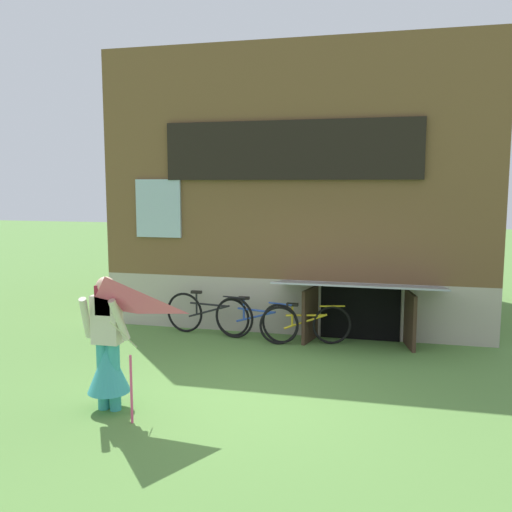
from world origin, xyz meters
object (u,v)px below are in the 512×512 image
object	(u,v)px
bicycle_yellow	(305,324)
person	(108,354)
bicycle_blue	(256,319)
bicycle_black	(209,314)
kite	(106,316)

from	to	relation	value
bicycle_yellow	person	bearing A→B (deg)	-134.59
bicycle_yellow	bicycle_blue	bearing A→B (deg)	160.47
bicycle_black	bicycle_yellow	bearing A→B (deg)	3.75
person	bicycle_yellow	xyz separation A→B (m)	(1.92, 3.39, -0.35)
kite	bicycle_yellow	bearing A→B (deg)	68.09
bicycle_yellow	bicycle_black	size ratio (longest dim) A/B	0.88
bicycle_blue	bicycle_black	xyz separation A→B (m)	(-0.91, 0.11, 0.02)
kite	bicycle_blue	xyz separation A→B (m)	(0.69, 4.04, -0.96)
kite	bicycle_blue	world-z (taller)	kite
person	kite	world-z (taller)	person
bicycle_yellow	bicycle_blue	xyz separation A→B (m)	(-0.91, 0.07, 0.01)
kite	bicycle_yellow	world-z (taller)	kite
person	bicycle_black	size ratio (longest dim) A/B	0.94
person	kite	bearing A→B (deg)	-53.40
kite	bicycle_blue	size ratio (longest dim) A/B	1.00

